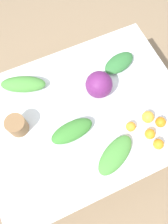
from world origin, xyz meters
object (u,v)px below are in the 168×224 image
object	(u,v)px
greens_bunch_dandelion	(72,131)
orange_3	(148,117)
orange_0	(150,134)
greens_bunch_kale	(115,155)
orange_2	(158,144)
orange_4	(161,122)
cabbage_purple	(99,85)
greens_bunch_scallion	(23,84)
orange_1	(131,127)
greens_bunch_chard	(119,63)
paper_bag	(17,125)

from	to	relation	value
greens_bunch_dandelion	orange_3	world-z (taller)	greens_bunch_dandelion
orange_0	greens_bunch_kale	bearing A→B (deg)	5.88
orange_2	orange_4	xyz separation A→B (m)	(-0.09, -0.12, 0.00)
cabbage_purple	greens_bunch_scallion	size ratio (longest dim) A/B	0.59
orange_1	greens_bunch_chard	bearing A→B (deg)	-108.39
cabbage_purple	orange_2	bearing A→B (deg)	109.08
cabbage_purple	greens_bunch_chard	xyz separation A→B (m)	(-0.23, -0.13, -0.05)
cabbage_purple	orange_3	xyz separation A→B (m)	(-0.21, 0.33, -0.05)
greens_bunch_chard	orange_3	xyz separation A→B (m)	(0.02, 0.46, 0.00)
greens_bunch_kale	orange_3	xyz separation A→B (m)	(-0.31, -0.13, 0.01)
greens_bunch_kale	orange_1	xyz separation A→B (m)	(-0.18, -0.12, -0.00)
orange_1	orange_2	xyz separation A→B (m)	(-0.10, 0.18, 0.00)
orange_0	orange_2	world-z (taller)	same
orange_3	paper_bag	bearing A→B (deg)	-19.85
orange_1	orange_3	world-z (taller)	orange_3
greens_bunch_dandelion	orange_4	distance (m)	0.59
greens_bunch_kale	orange_1	size ratio (longest dim) A/B	4.60
greens_bunch_chard	orange_2	xyz separation A→B (m)	(0.05, 0.64, -0.00)
cabbage_purple	orange_1	distance (m)	0.35
orange_0	orange_3	distance (m)	0.12
greens_bunch_chard	paper_bag	bearing A→B (deg)	11.13
orange_1	greens_bunch_dandelion	bearing A→B (deg)	-19.32
greens_bunch_kale	orange_2	bearing A→B (deg)	169.33
paper_bag	orange_4	size ratio (longest dim) A/B	1.84
paper_bag	greens_bunch_dandelion	distance (m)	0.36
orange_0	orange_4	distance (m)	0.11
paper_bag	greens_bunch_scallion	size ratio (longest dim) A/B	0.41
greens_bunch_kale	orange_4	xyz separation A→B (m)	(-0.37, -0.07, 0.00)
greens_bunch_chard	orange_1	bearing A→B (deg)	71.61
paper_bag	orange_2	bearing A→B (deg)	148.44
greens_bunch_kale	orange_3	world-z (taller)	orange_3
cabbage_purple	greens_bunch_dandelion	xyz separation A→B (m)	(0.29, 0.21, -0.05)
paper_bag	greens_bunch_chard	bearing A→B (deg)	-168.87
greens_bunch_scallion	greens_bunch_dandelion	xyz separation A→B (m)	(-0.18, 0.46, -0.00)
cabbage_purple	greens_bunch_dandelion	world-z (taller)	cabbage_purple
paper_bag	greens_bunch_kale	world-z (taller)	paper_bag
greens_bunch_chard	orange_0	distance (m)	0.57
greens_bunch_dandelion	cabbage_purple	bearing A→B (deg)	-144.21
paper_bag	orange_0	bearing A→B (deg)	152.49
orange_2	greens_bunch_kale	bearing A→B (deg)	-10.67
paper_bag	orange_4	xyz separation A→B (m)	(-0.87, 0.36, -0.03)
cabbage_purple	greens_bunch_kale	distance (m)	0.48
orange_3	orange_4	bearing A→B (deg)	133.02
greens_bunch_dandelion	paper_bag	bearing A→B (deg)	-29.39
greens_bunch_chard	orange_2	size ratio (longest dim) A/B	3.65
greens_bunch_kale	orange_0	bearing A→B (deg)	-174.12
orange_0	orange_4	xyz separation A→B (m)	(-0.11, -0.04, 0.00)
greens_bunch_scallion	greens_bunch_dandelion	world-z (taller)	greens_bunch_scallion
orange_2	orange_0	bearing A→B (deg)	-79.43
greens_bunch_kale	greens_bunch_dandelion	bearing A→B (deg)	-53.32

